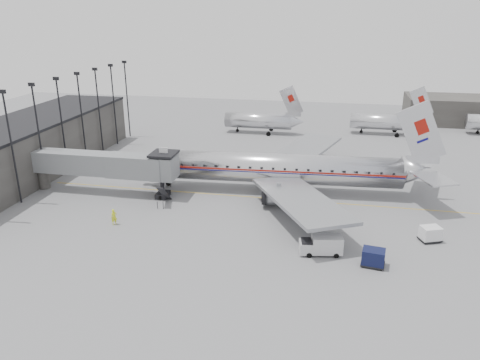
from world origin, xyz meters
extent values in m
plane|color=slate|center=(0.00, 0.00, 0.00)|extent=(160.00, 160.00, 0.00)
cube|color=#393634|center=(-34.00, 10.00, 4.00)|extent=(12.00, 46.00, 8.00)
cube|color=#393634|center=(45.00, 60.00, 3.00)|extent=(30.00, 12.00, 6.00)
cube|color=gold|center=(3.00, 6.00, 0.01)|extent=(60.00, 0.15, 0.01)
cube|color=slate|center=(-22.00, 3.60, 4.30)|extent=(12.00, 2.80, 3.00)
cube|color=slate|center=(-13.00, 3.60, 4.30)|extent=(8.00, 3.00, 3.10)
cube|color=slate|center=(-9.00, 4.00, 4.30)|extent=(3.20, 3.60, 3.20)
cube|color=black|center=(-9.00, 4.00, 6.20)|extent=(3.40, 3.80, 0.30)
cube|color=white|center=(-9.00, 4.00, 6.70)|extent=(1.20, 0.15, 0.80)
cylinder|color=black|center=(-9.30, 3.60, 1.40)|extent=(0.56, 0.56, 2.80)
cube|color=black|center=(-9.30, 3.60, 0.35)|extent=(1.60, 2.20, 0.70)
cylinder|color=black|center=(-9.30, 2.60, 0.30)|extent=(0.30, 0.60, 0.60)
cylinder|color=black|center=(-9.30, 4.60, 0.30)|extent=(0.30, 0.60, 0.60)
cylinder|color=#393634|center=(-27.50, 3.60, 1.40)|extent=(1.60, 1.60, 2.80)
cube|color=black|center=(-8.20, 1.30, 1.50)|extent=(0.90, 3.20, 2.90)
cylinder|color=black|center=(-27.50, -2.00, 7.50)|extent=(0.24, 0.24, 15.00)
cube|color=black|center=(-27.50, -2.00, 15.00)|extent=(0.90, 0.25, 0.50)
cylinder|color=black|center=(-27.50, 4.00, 7.50)|extent=(0.24, 0.24, 15.00)
cube|color=black|center=(-27.50, 4.00, 15.00)|extent=(0.90, 0.25, 0.50)
cylinder|color=black|center=(-27.50, 10.00, 7.50)|extent=(0.24, 0.24, 15.00)
cube|color=black|center=(-27.50, 10.00, 15.00)|extent=(0.90, 0.25, 0.50)
cylinder|color=black|center=(-27.50, 16.00, 7.50)|extent=(0.24, 0.24, 15.00)
cube|color=black|center=(-27.50, 16.00, 15.00)|extent=(0.90, 0.25, 0.50)
cylinder|color=black|center=(-27.50, 22.00, 7.50)|extent=(0.24, 0.24, 15.00)
cube|color=black|center=(-27.50, 22.00, 15.00)|extent=(0.90, 0.25, 0.50)
cylinder|color=black|center=(-27.50, 28.00, 7.50)|extent=(0.24, 0.24, 15.00)
cube|color=black|center=(-27.50, 28.00, 15.00)|extent=(0.90, 0.25, 0.50)
cylinder|color=black|center=(-27.50, 34.00, 7.50)|extent=(0.24, 0.24, 15.00)
cube|color=black|center=(-27.50, 34.00, 15.00)|extent=(0.90, 0.25, 0.50)
cylinder|color=silver|center=(-2.00, 42.00, 2.60)|extent=(14.00, 3.20, 3.20)
cube|color=silver|center=(4.80, 42.00, 7.00)|extent=(5.17, 0.26, 6.52)
cylinder|color=black|center=(-6.50, 42.00, 0.50)|extent=(0.24, 0.24, 1.00)
cylinder|color=silver|center=(24.00, 46.00, 2.60)|extent=(14.00, 3.20, 3.20)
cube|color=silver|center=(30.80, 46.00, 7.00)|extent=(5.17, 0.26, 6.52)
cylinder|color=black|center=(19.50, 46.00, 0.50)|extent=(0.24, 0.24, 1.00)
cylinder|color=black|center=(43.50, 50.00, 0.50)|extent=(0.24, 0.24, 1.00)
cylinder|color=silver|center=(6.00, 9.00, 3.44)|extent=(34.63, 6.25, 4.25)
cone|color=silver|center=(-12.91, 7.89, 3.44)|extent=(3.69, 4.44, 4.25)
cone|color=silver|center=(25.25, 10.13, 3.90)|extent=(4.82, 4.30, 4.04)
cube|color=#9E140B|center=(6.00, 9.00, 3.73)|extent=(34.63, 6.30, 0.21)
cube|color=#0F0B64|center=(6.00, 9.00, 3.47)|extent=(34.63, 6.30, 0.11)
cube|color=silver|center=(24.91, 10.11, 9.18)|extent=(7.05, 0.76, 8.82)
cube|color=gray|center=(8.83, 19.52, 3.10)|extent=(12.38, 19.41, 1.36)
cube|color=gray|center=(10.04, -1.11, 3.10)|extent=(14.05, 19.21, 1.36)
cylinder|color=gray|center=(6.22, 14.99, 1.66)|extent=(4.04, 2.63, 2.41)
cylinder|color=gray|center=(6.92, 3.07, 1.66)|extent=(4.04, 2.63, 2.41)
cylinder|color=black|center=(-10.04, 8.06, 0.75)|extent=(0.23, 0.23, 1.49)
cylinder|color=black|center=(8.12, 12.11, 0.80)|extent=(0.30, 0.30, 1.61)
cylinder|color=black|center=(8.12, 12.11, 0.52)|extent=(1.17, 0.47, 1.15)
cylinder|color=black|center=(8.47, 6.15, 0.80)|extent=(0.30, 0.30, 1.61)
cylinder|color=black|center=(8.47, 6.15, 0.52)|extent=(1.17, 0.47, 1.15)
cube|color=#B8B8BB|center=(13.49, -8.47, 1.19)|extent=(3.44, 2.29, 1.86)
cube|color=#B8B8BB|center=(11.31, -8.85, 0.84)|extent=(1.68, 1.90, 1.24)
cube|color=black|center=(11.31, -8.85, 1.37)|extent=(1.31, 1.66, 0.53)
cylinder|color=black|center=(11.71, -9.59, 0.28)|extent=(0.60, 0.32, 0.57)
cylinder|color=black|center=(11.44, -8.02, 0.28)|extent=(0.60, 0.32, 0.57)
cylinder|color=black|center=(14.50, -9.10, 0.28)|extent=(0.60, 0.32, 0.57)
cylinder|color=black|center=(14.23, -7.53, 0.28)|extent=(0.60, 0.32, 0.57)
cube|color=#0D1235|center=(18.17, -10.00, 1.06)|extent=(2.45, 1.98, 1.56)
cube|color=black|center=(18.17, -10.00, 0.22)|extent=(2.57, 2.11, 0.13)
cylinder|color=black|center=(17.19, -10.53, 0.17)|extent=(0.35, 0.18, 0.33)
cylinder|color=black|center=(18.95, -10.79, 0.17)|extent=(0.35, 0.18, 0.33)
cylinder|color=black|center=(17.39, -9.21, 0.17)|extent=(0.35, 0.18, 0.33)
cylinder|color=black|center=(19.15, -9.47, 0.17)|extent=(0.35, 0.18, 0.33)
cube|color=silver|center=(24.85, -3.11, 1.00)|extent=(2.53, 2.24, 1.47)
cube|color=black|center=(24.85, -3.11, 0.21)|extent=(2.67, 2.37, 0.13)
cylinder|color=black|center=(24.30, -4.00, 0.16)|extent=(0.34, 0.23, 0.32)
cylinder|color=black|center=(25.86, -3.39, 0.16)|extent=(0.34, 0.23, 0.32)
cylinder|color=black|center=(23.84, -2.83, 0.16)|extent=(0.34, 0.23, 0.32)
cylinder|color=black|center=(25.40, -2.21, 0.16)|extent=(0.34, 0.23, 0.32)
imported|color=yellow|center=(-12.00, -6.00, 0.99)|extent=(0.85, 0.84, 1.98)
camera|label=1|loc=(13.01, -53.68, 24.58)|focal=35.00mm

